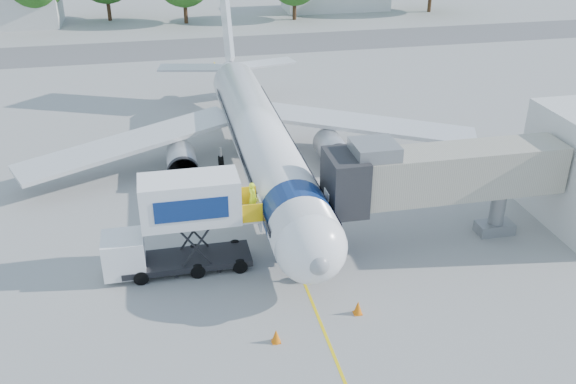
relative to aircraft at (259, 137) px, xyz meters
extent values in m
plane|color=gray|center=(0.00, -4.12, -2.95)|extent=(160.00, 160.00, 0.00)
cube|color=yellow|center=(0.00, -4.12, -2.94)|extent=(0.15, 70.00, 0.01)
cube|color=#59595B|center=(0.00, 37.88, -2.94)|extent=(120.00, 10.00, 0.01)
cylinder|color=white|center=(0.00, -1.12, 0.05)|extent=(3.70, 28.00, 3.70)
sphere|color=white|center=(0.00, -15.12, 0.05)|extent=(3.70, 3.70, 3.70)
sphere|color=gray|center=(0.00, -16.67, 0.05)|extent=(1.10, 1.10, 1.10)
cone|color=white|center=(0.00, 15.88, 0.05)|extent=(3.70, 6.00, 3.70)
cube|color=white|center=(0.00, 16.88, 4.25)|extent=(0.35, 7.26, 8.29)
cube|color=silver|center=(9.00, 2.38, -0.65)|extent=(16.17, 9.32, 1.42)
cube|color=silver|center=(-9.00, 2.38, -0.65)|extent=(16.17, 9.32, 1.42)
cylinder|color=#999BA0|center=(5.50, 0.38, -1.65)|extent=(2.10, 3.60, 2.10)
cylinder|color=#999BA0|center=(-5.50, 0.38, -1.65)|extent=(2.10, 3.60, 2.10)
cube|color=black|center=(0.00, -15.42, 0.50)|extent=(2.60, 1.39, 0.81)
cylinder|color=navy|center=(0.00, -12.12, 0.05)|extent=(3.73, 2.00, 3.73)
cylinder|color=silver|center=(0.00, -13.62, -2.20)|extent=(0.16, 0.16, 1.50)
cylinder|color=black|center=(0.00, -13.62, -2.63)|extent=(0.25, 0.64, 0.64)
cylinder|color=black|center=(2.60, 1.88, -2.50)|extent=(0.35, 0.90, 0.90)
cylinder|color=black|center=(-2.60, 1.88, -2.50)|extent=(0.35, 0.90, 0.90)
cube|color=#A5A08D|center=(9.00, -11.12, 1.45)|extent=(13.60, 2.60, 2.80)
cube|color=black|center=(2.90, -11.12, 1.45)|extent=(2.00, 3.20, 3.20)
cube|color=slate|center=(4.50, -11.12, 3.25)|extent=(2.40, 2.40, 0.80)
cylinder|color=slate|center=(12.50, -11.12, -1.45)|extent=(0.90, 0.90, 3.00)
cube|color=slate|center=(12.50, -11.12, -2.60)|extent=(2.20, 1.20, 0.70)
cylinder|color=black|center=(11.60, -11.12, -2.60)|extent=(0.30, 0.70, 0.70)
cylinder|color=black|center=(13.40, -11.12, -2.60)|extent=(0.30, 0.70, 0.70)
cube|color=black|center=(-6.00, -11.12, -2.40)|extent=(7.00, 2.30, 0.35)
cube|color=silver|center=(-9.30, -11.12, -1.60)|extent=(2.20, 2.20, 2.10)
cube|color=black|center=(-9.30, -11.12, -1.15)|extent=(1.90, 2.10, 0.70)
cube|color=silver|center=(-5.60, -11.12, 1.30)|extent=(5.20, 2.40, 2.50)
cube|color=navy|center=(-5.60, -12.34, 1.30)|extent=(3.80, 0.04, 1.20)
cube|color=silver|center=(-2.45, -11.12, 0.10)|extent=(1.10, 2.20, 0.10)
cube|color=yellow|center=(-2.45, -12.17, 0.65)|extent=(1.10, 0.06, 1.10)
cube|color=yellow|center=(-2.45, -10.07, 0.65)|extent=(1.10, 0.06, 1.10)
cylinder|color=black|center=(-3.20, -12.17, -2.55)|extent=(0.80, 0.25, 0.80)
cylinder|color=black|center=(-3.20, -10.07, -2.55)|extent=(0.80, 0.25, 0.80)
cylinder|color=black|center=(-8.50, -12.17, -2.55)|extent=(0.80, 0.25, 0.80)
cylinder|color=black|center=(-8.50, -10.07, -2.55)|extent=(0.80, 0.25, 0.80)
imported|color=#D8FF1A|center=(-2.25, -11.12, 1.04)|extent=(0.66, 0.77, 1.78)
cube|color=navy|center=(-1.14, -22.17, -1.73)|extent=(2.53, 2.31, 0.37)
cylinder|color=black|center=(-2.38, -21.05, -2.58)|extent=(0.79, 0.46, 0.74)
cylinder|color=black|center=(0.49, -21.85, -2.58)|extent=(0.79, 0.46, 0.74)
cone|color=orange|center=(1.99, -16.99, -2.58)|extent=(0.46, 0.46, 0.73)
cube|color=orange|center=(1.99, -16.99, -2.93)|extent=(0.42, 0.42, 0.04)
cone|color=orange|center=(-2.39, -18.25, -2.59)|extent=(0.45, 0.45, 0.71)
cube|color=orange|center=(-2.39, -18.25, -2.93)|extent=(0.41, 0.41, 0.04)
cylinder|color=#382314|center=(-21.66, 54.20, -1.09)|extent=(0.56, 0.56, 3.71)
cylinder|color=#382314|center=(-12.40, 56.62, -0.98)|extent=(0.56, 0.56, 3.94)
cylinder|color=#382314|center=(-1.66, 52.42, -1.11)|extent=(0.56, 0.56, 3.68)
cylinder|color=#382314|center=(14.02, 51.56, -1.29)|extent=(0.56, 0.56, 3.31)
cylinder|color=#382314|center=(25.75, 56.80, -1.53)|extent=(0.56, 0.56, 2.84)
camera|label=1|loc=(-6.77, -41.46, 16.86)|focal=40.00mm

